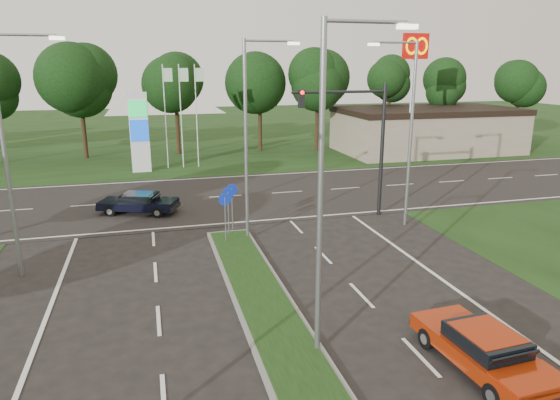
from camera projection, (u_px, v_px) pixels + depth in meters
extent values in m
cube|color=black|center=(177.00, 134.00, 59.68)|extent=(160.00, 50.00, 0.02)
cube|color=black|center=(209.00, 198.00, 30.76)|extent=(160.00, 12.00, 0.02)
cube|color=slate|center=(313.00, 398.00, 12.09)|extent=(2.00, 26.00, 0.12)
cube|color=gray|center=(426.00, 130.00, 46.92)|extent=(16.00, 9.00, 4.00)
cylinder|color=gray|center=(320.00, 199.00, 13.00)|extent=(0.16, 0.16, 9.00)
cylinder|color=gray|center=(367.00, 21.00, 12.13)|extent=(2.20, 0.10, 0.10)
cube|color=#FFF2CC|center=(407.00, 27.00, 12.43)|extent=(0.50, 0.22, 0.12)
cylinder|color=gray|center=(246.00, 143.00, 22.33)|extent=(0.16, 0.16, 9.00)
cylinder|color=gray|center=(269.00, 41.00, 21.46)|extent=(2.20, 0.10, 0.10)
cube|color=#FFF2CC|center=(294.00, 44.00, 21.76)|extent=(0.50, 0.22, 0.12)
cylinder|color=gray|center=(6.00, 161.00, 18.14)|extent=(0.16, 0.16, 9.00)
cylinder|color=gray|center=(23.00, 35.00, 17.27)|extent=(2.20, 0.10, 0.10)
cube|color=#FFF2CC|center=(57.00, 38.00, 17.57)|extent=(0.50, 0.22, 0.12)
cylinder|color=gray|center=(411.00, 137.00, 24.37)|extent=(0.16, 0.16, 9.00)
cylinder|color=gray|center=(396.00, 42.00, 22.95)|extent=(2.20, 0.10, 0.10)
cube|color=#FFF2CC|center=(374.00, 44.00, 22.70)|extent=(0.50, 0.22, 0.12)
cylinder|color=black|center=(382.00, 151.00, 26.37)|extent=(0.20, 0.20, 7.00)
cylinder|color=black|center=(339.00, 92.00, 24.94)|extent=(5.00, 0.14, 0.14)
cube|color=black|center=(301.00, 99.00, 24.52)|extent=(0.28, 0.28, 0.90)
sphere|color=#FF190C|center=(302.00, 93.00, 24.28)|extent=(0.20, 0.20, 0.20)
cylinder|color=gray|center=(225.00, 221.00, 22.47)|extent=(0.06, 0.06, 2.20)
cylinder|color=#0C26A5|center=(225.00, 200.00, 22.21)|extent=(0.56, 0.04, 0.56)
cylinder|color=gray|center=(228.00, 214.00, 23.48)|extent=(0.06, 0.06, 2.20)
cylinder|color=#0C26A5|center=(228.00, 194.00, 23.22)|extent=(0.56, 0.04, 0.56)
cylinder|color=gray|center=(232.00, 210.00, 24.20)|extent=(0.06, 0.06, 2.20)
cylinder|color=#0C26A5|center=(232.00, 190.00, 23.94)|extent=(0.56, 0.04, 0.56)
cube|color=silver|center=(139.00, 133.00, 37.38)|extent=(1.40, 0.30, 6.00)
cube|color=#0CA53F|center=(138.00, 109.00, 36.74)|extent=(1.30, 0.08, 1.20)
cube|color=#0C3FBF|center=(139.00, 131.00, 37.16)|extent=(1.30, 0.08, 1.60)
cylinder|color=silver|center=(165.00, 118.00, 38.55)|extent=(0.08, 0.08, 8.00)
cube|color=#B2D8B2|center=(168.00, 75.00, 37.81)|extent=(0.70, 0.02, 1.00)
cylinder|color=silver|center=(181.00, 117.00, 38.85)|extent=(0.08, 0.08, 8.00)
cube|color=#B2D8B2|center=(184.00, 75.00, 38.11)|extent=(0.70, 0.02, 1.00)
cylinder|color=silver|center=(197.00, 117.00, 39.15)|extent=(0.08, 0.08, 8.00)
cube|color=#B2D8B2|center=(199.00, 75.00, 38.40)|extent=(0.70, 0.02, 1.00)
cylinder|color=silver|center=(412.00, 101.00, 41.41)|extent=(0.30, 0.30, 10.00)
cube|color=#BF0C07|center=(416.00, 46.00, 40.26)|extent=(2.20, 0.35, 2.00)
torus|color=#FFC600|center=(412.00, 46.00, 39.95)|extent=(1.06, 0.16, 1.06)
torus|color=#FFC600|center=(422.00, 46.00, 40.17)|extent=(1.06, 0.16, 1.06)
cylinder|color=black|center=(186.00, 131.00, 45.11)|extent=(0.36, 0.36, 4.40)
sphere|color=black|center=(184.00, 82.00, 44.00)|extent=(6.00, 6.00, 6.00)
sphere|color=black|center=(187.00, 70.00, 43.62)|extent=(4.80, 4.80, 4.80)
cube|color=#962308|center=(482.00, 351.00, 13.23)|extent=(2.00, 4.33, 0.43)
cube|color=black|center=(486.00, 339.00, 13.05)|extent=(1.59, 1.95, 0.40)
cube|color=#962308|center=(487.00, 332.00, 13.00)|extent=(1.48, 1.61, 0.04)
cylinder|color=black|center=(427.00, 339.00, 14.29)|extent=(0.23, 0.61, 0.60)
cylinder|color=black|center=(472.00, 330.00, 14.77)|extent=(0.23, 0.61, 0.60)
cylinder|color=black|center=(494.00, 396.00, 11.82)|extent=(0.23, 0.61, 0.60)
cylinder|color=black|center=(545.00, 383.00, 12.30)|extent=(0.23, 0.61, 0.60)
cube|color=black|center=(139.00, 204.00, 27.37)|extent=(4.44, 3.03, 0.42)
cube|color=black|center=(140.00, 197.00, 27.26)|extent=(2.20, 1.98, 0.39)
cube|color=black|center=(139.00, 194.00, 27.21)|extent=(1.86, 1.78, 0.04)
cylinder|color=black|center=(110.00, 211.00, 26.83)|extent=(0.61, 0.38, 0.58)
cylinder|color=black|center=(122.00, 204.00, 28.29)|extent=(0.61, 0.38, 0.58)
cylinder|color=black|center=(157.00, 213.00, 26.57)|extent=(0.61, 0.38, 0.58)
cylinder|color=black|center=(167.00, 205.00, 28.03)|extent=(0.61, 0.38, 0.58)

